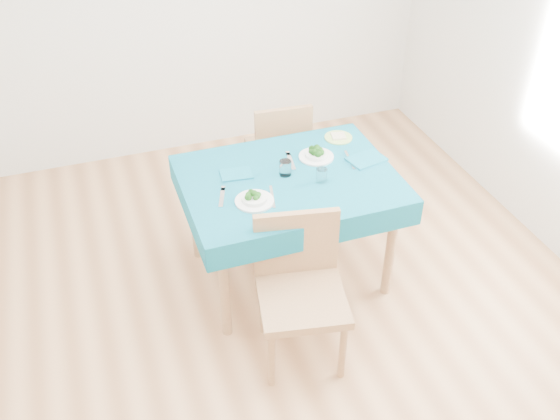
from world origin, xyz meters
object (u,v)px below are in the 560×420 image
object	(u,v)px
bowl_far	(316,153)
chair_near	(303,278)
table	(289,228)
chair_far	(277,140)
bowl_near	(254,197)
side_plate	(338,138)

from	to	relation	value
bowl_far	chair_near	bearing A→B (deg)	-116.07
table	chair_far	size ratio (longest dim) A/B	1.24
chair_far	table	bearing A→B (deg)	79.67
table	chair_near	size ratio (longest dim) A/B	1.08
bowl_near	side_plate	distance (m)	0.88
table	bowl_near	size ratio (longest dim) A/B	5.73
chair_far	bowl_near	bearing A→B (deg)	68.33
chair_near	table	bearing A→B (deg)	86.85
bowl_near	chair_far	bearing A→B (deg)	64.54
table	bowl_near	distance (m)	0.52
bowl_near	bowl_far	world-z (taller)	same
chair_far	bowl_far	bearing A→B (deg)	95.46
side_plate	chair_near	bearing A→B (deg)	-122.24
chair_near	chair_far	world-z (taller)	chair_near
side_plate	table	bearing A→B (deg)	-144.42
table	bowl_far	distance (m)	0.50
table	side_plate	xyz separation A→B (m)	(0.46, 0.33, 0.38)
table	chair_near	bearing A→B (deg)	-104.08
table	chair_far	xyz separation A→B (m)	(0.21, 0.85, 0.13)
bowl_near	bowl_far	bearing A→B (deg)	32.56
bowl_near	side_plate	xyz separation A→B (m)	(0.73, 0.50, -0.03)
bowl_near	bowl_far	distance (m)	0.60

